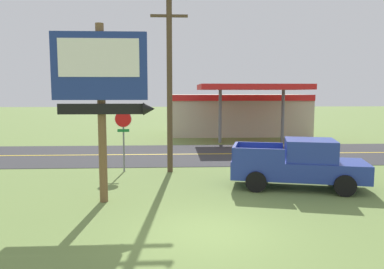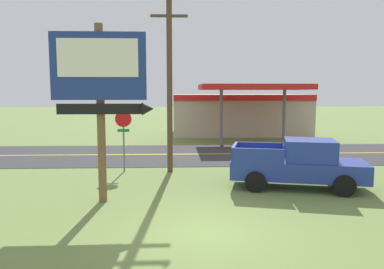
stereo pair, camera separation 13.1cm
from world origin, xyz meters
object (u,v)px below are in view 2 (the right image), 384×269
stop_sign (123,130)px  pickup_blue_parked_on_lawn (299,164)px  utility_pole (169,75)px  gas_station (240,113)px  motel_sign (101,83)px

stop_sign → pickup_blue_parked_on_lawn: size_ratio=0.53×
utility_pole → gas_station: size_ratio=0.72×
motel_sign → pickup_blue_parked_on_lawn: motel_sign is taller
motel_sign → pickup_blue_parked_on_lawn: size_ratio=1.11×
motel_sign → stop_sign: motel_sign is taller
stop_sign → gas_station: bearing=62.3°
motel_sign → pickup_blue_parked_on_lawn: (7.40, 1.68, -3.17)m
motel_sign → gas_station: bearing=68.3°
utility_pole → gas_station: (6.11, 15.97, -2.66)m
utility_pole → pickup_blue_parked_on_lawn: size_ratio=1.56×
stop_sign → gas_station: size_ratio=0.25×
motel_sign → utility_pole: utility_pole is taller
stop_sign → utility_pole: size_ratio=0.34×
pickup_blue_parked_on_lawn → utility_pole: bearing=147.4°
utility_pole → gas_station: utility_pole is taller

